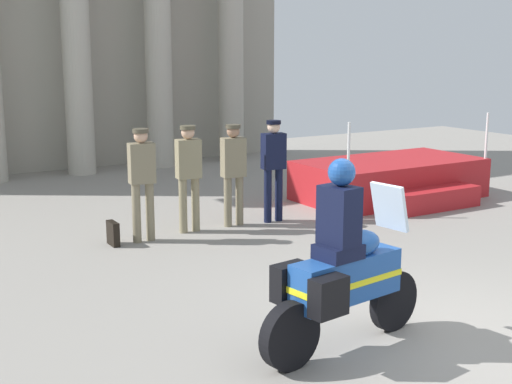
{
  "coord_description": "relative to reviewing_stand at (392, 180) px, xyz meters",
  "views": [
    {
      "loc": [
        -5.26,
        -4.65,
        2.91
      ],
      "look_at": [
        -0.74,
        2.85,
        1.11
      ],
      "focal_mm": 49.58,
      "sensor_mm": 36.0,
      "label": 1
    }
  ],
  "objects": [
    {
      "name": "officer_in_row_1",
      "position": [
        -4.48,
        -0.24,
        0.64
      ],
      "size": [
        0.41,
        0.27,
        1.71
      ],
      "rotation": [
        0.0,
        0.0,
        3.01
      ],
      "color": "#847A5B",
      "rests_on": "ground_plane"
    },
    {
      "name": "briefcase_on_ground",
      "position": [
        -5.8,
        -0.36,
        -0.19
      ],
      "size": [
        0.1,
        0.32,
        0.36
      ],
      "primitive_type": "cube",
      "color": "black",
      "rests_on": "ground_plane"
    },
    {
      "name": "ground_plane",
      "position": [
        -3.97,
        -5.53,
        -0.37
      ],
      "size": [
        28.76,
        28.76,
        0.0
      ],
      "primitive_type": "plane",
      "color": "gray"
    },
    {
      "name": "reviewing_stand",
      "position": [
        0.0,
        0.0,
        0.0
      ],
      "size": [
        3.57,
        2.36,
        1.66
      ],
      "color": "#B21E23",
      "rests_on": "ground_plane"
    },
    {
      "name": "officer_in_row_3",
      "position": [
        -2.96,
        -0.35,
        0.65
      ],
      "size": [
        0.41,
        0.27,
        1.72
      ],
      "rotation": [
        0.0,
        0.0,
        3.01
      ],
      "color": "black",
      "rests_on": "ground_plane"
    },
    {
      "name": "officer_in_row_0",
      "position": [
        -5.32,
        -0.4,
        0.65
      ],
      "size": [
        0.41,
        0.27,
        1.72
      ],
      "rotation": [
        0.0,
        0.0,
        3.01
      ],
      "color": "#7A7056",
      "rests_on": "ground_plane"
    },
    {
      "name": "motorcycle_with_rider",
      "position": [
        -5.2,
        -5.07,
        0.43
      ],
      "size": [
        2.09,
        0.74,
        1.9
      ],
      "rotation": [
        0.0,
        0.0,
        0.14
      ],
      "color": "black",
      "rests_on": "ground_plane"
    },
    {
      "name": "officer_in_row_2",
      "position": [
        -3.68,
        -0.26,
        0.62
      ],
      "size": [
        0.41,
        0.27,
        1.68
      ],
      "rotation": [
        0.0,
        0.0,
        3.01
      ],
      "color": "#7A7056",
      "rests_on": "ground_plane"
    }
  ]
}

